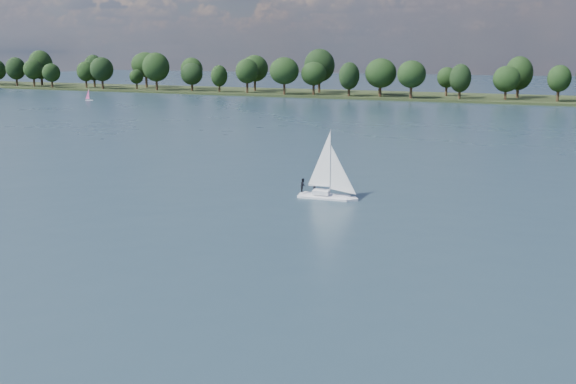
# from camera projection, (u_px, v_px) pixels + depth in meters

# --- Properties ---
(ground) EXTENTS (700.00, 700.00, 0.00)m
(ground) POSITION_uv_depth(u_px,v_px,m) (367.00, 137.00, 121.52)
(ground) COLOR #233342
(ground) RESTS_ON ground
(far_shore) EXTENTS (660.00, 40.00, 1.50)m
(far_shore) POSITION_uv_depth(u_px,v_px,m) (465.00, 99.00, 221.15)
(far_shore) COLOR black
(far_shore) RESTS_ON ground
(sailboat) EXTENTS (6.22, 2.17, 8.04)m
(sailboat) POSITION_uv_depth(u_px,v_px,m) (324.00, 178.00, 70.21)
(sailboat) COLOR white
(sailboat) RESTS_ON ground
(dinghy_pink) EXTENTS (2.77, 1.79, 4.12)m
(dinghy_pink) POSITION_uv_depth(u_px,v_px,m) (89.00, 97.00, 213.16)
(dinghy_pink) COLOR silver
(dinghy_pink) RESTS_ON ground
(pontoon) EXTENTS (4.28, 2.64, 0.50)m
(pontoon) POSITION_uv_depth(u_px,v_px,m) (0.00, 88.00, 282.99)
(pontoon) COLOR #5B5F61
(pontoon) RESTS_ON ground
(treeline) EXTENTS (563.42, 73.62, 18.75)m
(treeline) POSITION_uv_depth(u_px,v_px,m) (462.00, 75.00, 215.94)
(treeline) COLOR black
(treeline) RESTS_ON ground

